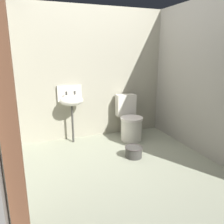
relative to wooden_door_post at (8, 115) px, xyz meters
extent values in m
cube|color=gray|center=(1.25, 1.12, -1.20)|extent=(3.05, 2.94, 0.08)
cube|color=#9E9985|center=(1.25, 2.44, 0.00)|extent=(3.05, 0.10, 2.31)
cube|color=gray|center=(-0.13, 1.22, 0.00)|extent=(0.10, 2.74, 2.31)
cube|color=#9A968C|center=(2.62, 1.22, 0.00)|extent=(0.10, 2.74, 2.31)
cube|color=brown|center=(0.00, 0.00, 0.00)|extent=(0.12, 0.12, 2.31)
cylinder|color=silver|center=(1.81, 1.95, -0.97)|extent=(0.40, 0.40, 0.38)
cylinder|color=silver|center=(1.81, 1.95, -0.76)|extent=(0.42, 0.42, 0.04)
cube|color=silver|center=(1.83, 2.25, -0.58)|extent=(0.37, 0.20, 0.40)
cylinder|color=#3E3D39|center=(0.80, 2.20, -0.83)|extent=(0.04, 0.04, 0.66)
ellipsoid|color=silver|center=(0.80, 2.20, -0.41)|extent=(0.40, 0.32, 0.18)
cube|color=silver|center=(0.80, 2.37, -0.31)|extent=(0.42, 0.04, 0.28)
cylinder|color=#3E3D39|center=(0.73, 2.26, -0.29)|extent=(0.04, 0.04, 0.06)
cylinder|color=#3E3D39|center=(0.87, 2.26, -0.29)|extent=(0.04, 0.04, 0.06)
cylinder|color=#3E3D39|center=(1.54, 1.29, -1.08)|extent=(0.25, 0.25, 0.16)
torus|color=#403837|center=(1.54, 1.29, -1.00)|extent=(0.27, 0.27, 0.02)
camera|label=1|loc=(0.14, -1.52, 0.39)|focal=36.07mm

